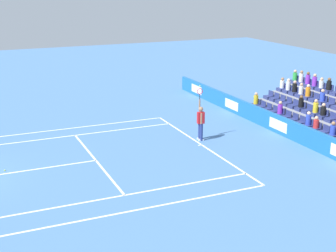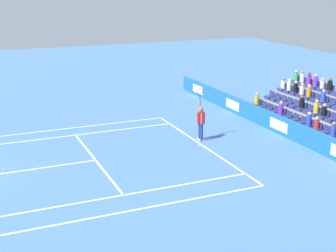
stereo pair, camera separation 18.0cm
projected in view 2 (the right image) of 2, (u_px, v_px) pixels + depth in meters
The scene contains 12 objects.
line_baseline at pixel (202, 145), 24.42m from camera, with size 10.97×0.10×0.01m, color white.
line_service at pixel (96, 160), 22.35m from camera, with size 8.23×0.10×0.01m, color white.
line_centre_service at pixel (24, 170), 21.15m from camera, with size 0.10×6.40×0.01m, color white.
line_singles_sideline_left at pixel (67, 136), 25.81m from camera, with size 0.10×11.89×0.01m, color white.
line_singles_sideline_right at pixel (112, 197), 18.56m from camera, with size 0.10×11.89×0.01m, color white.
line_doubles_sideline_left at pixel (62, 129), 27.01m from camera, with size 0.10×11.89×0.01m, color white.
line_doubles_sideline_right at pixel (123, 212), 17.36m from camera, with size 0.10×11.89×0.01m, color white.
line_centre_mark at pixel (200, 145), 24.38m from camera, with size 0.10×0.20×0.01m, color white.
sponsor_barrier at pixel (280, 125), 26.05m from camera, with size 24.28×0.22×0.99m.
tennis_player at pixel (201, 122), 24.91m from camera, with size 0.52×0.39×2.85m.
stadium_stand at pixel (324, 116), 27.10m from camera, with size 8.68×3.80×2.63m.
loose_tennis_ball at pixel (5, 170), 21.14m from camera, with size 0.07×0.07×0.07m, color #D1E533.
Camera 2 is at (-20.57, -1.24, 7.98)m, focal length 51.83 mm.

